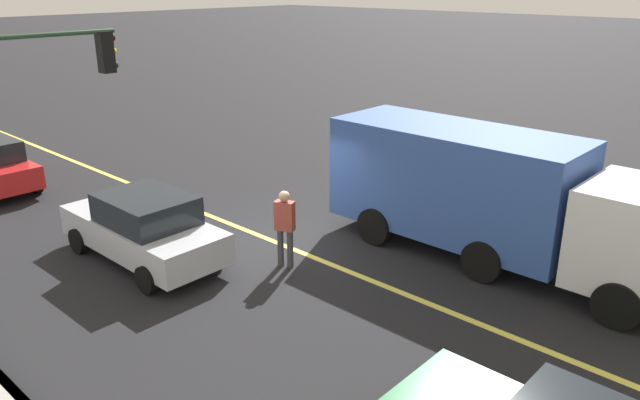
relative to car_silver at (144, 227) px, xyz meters
name	(u,v)px	position (x,y,z in m)	size (l,w,h in m)	color
ground	(275,242)	(-1.43, -2.66, -0.80)	(200.00, 200.00, 0.00)	black
lane_stripe_center	(275,242)	(-1.43, -2.66, -0.80)	(80.00, 0.16, 0.01)	#D8CC4C
car_silver	(144,227)	(0.00, 0.00, 0.00)	(4.35, 1.90, 1.61)	#A8AAB2
truck_blue	(494,194)	(-5.70, -5.32, 0.77)	(8.13, 2.40, 2.89)	silver
pedestrian_with_backpack	(285,222)	(-2.55, -1.94, 0.24)	(0.47, 0.46, 1.78)	#383838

